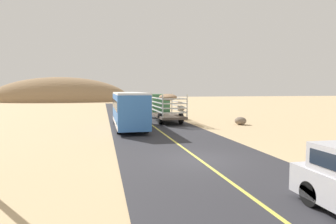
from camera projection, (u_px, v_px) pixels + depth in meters
name	position (u px, v px, depth m)	size (l,w,h in m)	color
ground_plane	(199.00, 160.00, 14.68)	(240.00, 240.00, 0.00)	tan
road_surface	(199.00, 159.00, 14.68)	(8.00, 120.00, 0.02)	#2D2D33
road_centre_line	(199.00, 159.00, 14.68)	(0.16, 117.60, 0.00)	#D8CC4C
livestock_truck	(162.00, 104.00, 34.00)	(2.53, 9.70, 3.02)	#3F7F4C
bus	(129.00, 109.00, 26.27)	(2.54, 10.00, 3.21)	#3872C6
car_far	(134.00, 102.00, 54.84)	(1.90, 4.62, 1.93)	#B2261E
boulder_near_shoulder	(181.00, 108.00, 46.82)	(1.23, 0.98, 0.94)	#756656
boulder_mid_field	(240.00, 121.00, 29.17)	(1.15, 1.22, 0.77)	#756656
distant_hill	(62.00, 101.00, 85.32)	(39.68, 19.67, 14.09)	#957553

